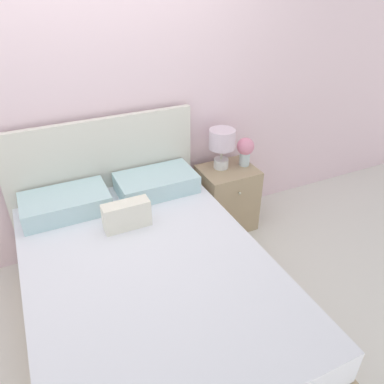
% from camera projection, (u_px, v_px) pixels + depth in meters
% --- Properties ---
extents(ground_plane, '(12.00, 12.00, 0.00)m').
position_uv_depth(ground_plane, '(113.00, 240.00, 3.31)').
color(ground_plane, silver).
extents(wall_back, '(8.00, 0.06, 2.60)m').
position_uv_depth(wall_back, '(91.00, 93.00, 2.68)').
color(wall_back, silver).
rests_on(wall_back, ground_plane).
extents(bed, '(1.46, 2.03, 1.13)m').
position_uv_depth(bed, '(147.00, 286.00, 2.42)').
color(bed, tan).
rests_on(bed, ground_plane).
extents(nightstand, '(0.47, 0.41, 0.58)m').
position_uv_depth(nightstand, '(227.00, 198.00, 3.35)').
color(nightstand, tan).
rests_on(nightstand, ground_plane).
extents(table_lamp, '(0.22, 0.22, 0.35)m').
position_uv_depth(table_lamp, '(222.00, 143.00, 3.11)').
color(table_lamp, white).
rests_on(table_lamp, nightstand).
extents(flower_vase, '(0.15, 0.15, 0.25)m').
position_uv_depth(flower_vase, '(246.00, 149.00, 3.19)').
color(flower_vase, silver).
rests_on(flower_vase, nightstand).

